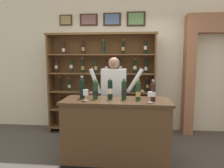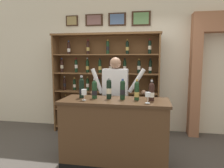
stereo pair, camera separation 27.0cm
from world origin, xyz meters
name	(u,v)px [view 1 (the left image)]	position (x,y,z in m)	size (l,w,h in m)	color
ground_plane	(115,164)	(0.00, 0.00, -0.01)	(14.00, 14.00, 0.02)	#47423D
back_wall	(122,52)	(0.00, 1.71, 1.73)	(12.00, 0.19, 3.46)	beige
wine_shelf	(102,81)	(-0.41, 1.36, 1.11)	(2.28, 0.37, 2.11)	brown
archway_doorway	(217,67)	(2.01, 1.57, 1.41)	(1.38, 0.45, 2.48)	#9E6647
tasting_counter	(116,132)	(0.02, 0.00, 0.50)	(1.59, 0.64, 0.99)	#4C331E
shopkeeper	(114,92)	(-0.07, 0.60, 1.00)	(0.99, 0.22, 1.62)	#2D3347
tasting_bottle_prosecco	(82,88)	(-0.51, 0.06, 1.15)	(0.08, 0.08, 0.34)	black
tasting_bottle_rosso	(95,90)	(-0.30, 0.05, 1.13)	(0.08, 0.08, 0.31)	#19381E
tasting_bottle_riserva	(110,89)	(-0.08, 0.05, 1.15)	(0.07, 0.07, 0.32)	black
tasting_bottle_vin_santo	(124,89)	(0.13, 0.04, 1.14)	(0.08, 0.08, 0.31)	black
tasting_bottle_chianti	(138,91)	(0.34, 0.04, 1.13)	(0.07, 0.07, 0.31)	#19381E
tasting_bottle_bianco	(153,91)	(0.55, 0.02, 1.13)	(0.08, 0.08, 0.30)	black
wine_glass_right	(86,93)	(-0.41, -0.12, 1.10)	(0.08, 0.08, 0.16)	silver
wine_glass_center	(150,95)	(0.50, -0.16, 1.10)	(0.07, 0.07, 0.15)	silver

